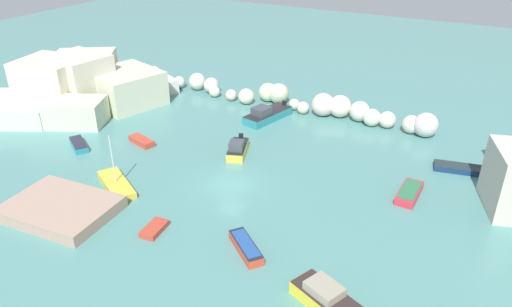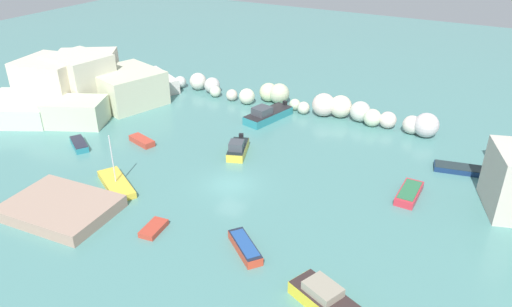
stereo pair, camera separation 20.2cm
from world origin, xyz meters
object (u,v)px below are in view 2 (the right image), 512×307
(stone_dock, at_px, (61,208))
(moored_boat_0, at_px, (116,184))
(moored_boat_2, at_px, (79,144))
(moored_boat_1, at_px, (154,228))
(moored_boat_9, at_px, (267,115))
(moored_boat_7, at_px, (409,193))
(moored_boat_8, at_px, (330,303))
(moored_boat_3, at_px, (459,169))
(moored_boat_6, at_px, (245,247))
(moored_boat_4, at_px, (142,141))
(channel_buoy, at_px, (256,119))
(moored_boat_5, at_px, (238,149))

(stone_dock, xyz_separation_m, moored_boat_0, (1.02, 5.16, -0.20))
(stone_dock, xyz_separation_m, moored_boat_2, (-7.95, 9.23, -0.18))
(moored_boat_1, xyz_separation_m, moored_boat_9, (-2.44, 23.15, 0.42))
(moored_boat_2, height_order, moored_boat_9, moored_boat_9)
(moored_boat_2, distance_m, moored_boat_9, 20.72)
(moored_boat_7, relative_size, moored_boat_8, 0.68)
(moored_boat_3, relative_size, moored_boat_6, 1.21)
(moored_boat_4, distance_m, moored_boat_9, 14.61)
(moored_boat_8, relative_size, moored_boat_9, 0.90)
(moored_boat_3, distance_m, moored_boat_9, 21.44)
(moored_boat_1, bearing_deg, channel_buoy, -178.66)
(moored_boat_2, height_order, moored_boat_6, moored_boat_6)
(moored_boat_2, bearing_deg, stone_dock, -18.00)
(moored_boat_6, xyz_separation_m, moored_boat_9, (-9.74, 21.86, 0.26))
(moored_boat_6, bearing_deg, moored_boat_9, -28.03)
(moored_boat_2, bearing_deg, moored_boat_3, 52.50)
(moored_boat_6, bearing_deg, moored_boat_5, -19.12)
(moored_boat_3, bearing_deg, channel_buoy, -14.76)
(channel_buoy, relative_size, moored_boat_4, 0.19)
(moored_boat_4, height_order, moored_boat_5, moored_boat_5)
(moored_boat_5, bearing_deg, moored_boat_2, -87.32)
(moored_boat_9, bearing_deg, moored_boat_6, 37.45)
(stone_dock, bearing_deg, moored_boat_0, 78.86)
(channel_buoy, xyz_separation_m, moored_boat_4, (-7.60, -10.87, -0.02))
(moored_boat_3, bearing_deg, stone_dock, 28.25)
(channel_buoy, relative_size, moored_boat_0, 0.12)
(moored_boat_2, relative_size, moored_boat_5, 0.82)
(moored_boat_1, relative_size, moored_boat_3, 0.54)
(moored_boat_0, xyz_separation_m, moored_boat_3, (25.95, 17.63, -0.03))
(stone_dock, relative_size, moored_boat_4, 2.52)
(moored_boat_1, height_order, moored_boat_5, moored_boat_5)
(stone_dock, relative_size, moored_boat_8, 1.41)
(moored_boat_4, distance_m, moored_boat_7, 26.99)
(stone_dock, relative_size, moored_boat_2, 2.34)
(moored_boat_4, bearing_deg, moored_boat_5, 31.08)
(channel_buoy, distance_m, moored_boat_3, 22.28)
(moored_boat_4, xyz_separation_m, moored_boat_5, (10.01, 2.73, 0.32))
(moored_boat_1, distance_m, moored_boat_5, 14.05)
(moored_boat_4, relative_size, moored_boat_7, 0.82)
(stone_dock, relative_size, moored_boat_5, 1.92)
(moored_boat_4, bearing_deg, moored_boat_2, -127.50)
(moored_boat_0, distance_m, moored_boat_9, 20.26)
(moored_boat_9, bearing_deg, moored_boat_5, 22.76)
(moored_boat_3, bearing_deg, moored_boat_1, 36.14)
(moored_boat_3, distance_m, moored_boat_4, 31.41)
(stone_dock, xyz_separation_m, moored_boat_3, (26.97, 22.79, -0.23))
(stone_dock, height_order, moored_boat_7, stone_dock)
(moored_boat_0, relative_size, moored_boat_3, 1.22)
(moored_boat_1, xyz_separation_m, moored_boat_2, (-16.02, 7.50, 0.10))
(moored_boat_3, bearing_deg, moored_boat_8, 67.22)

